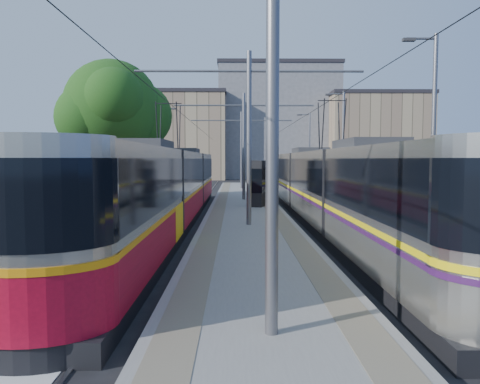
{
  "coord_description": "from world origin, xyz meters",
  "views": [
    {
      "loc": [
        -0.55,
        -11.02,
        2.98
      ],
      "look_at": [
        -0.36,
        8.53,
        1.6
      ],
      "focal_mm": 35.0,
      "sensor_mm": 36.0,
      "label": 1
    }
  ],
  "objects": [
    {
      "name": "ground",
      "position": [
        0.0,
        0.0,
        0.0
      ],
      "size": [
        160.0,
        160.0,
        0.0
      ],
      "primitive_type": "plane",
      "color": "black",
      "rests_on": "ground"
    },
    {
      "name": "platform",
      "position": [
        0.0,
        17.0,
        0.15
      ],
      "size": [
        4.0,
        50.0,
        0.3
      ],
      "primitive_type": "cube",
      "color": "gray",
      "rests_on": "ground"
    },
    {
      "name": "tactile_strip_left",
      "position": [
        -1.45,
        17.0,
        0.3
      ],
      "size": [
        0.7,
        50.0,
        0.01
      ],
      "primitive_type": "cube",
      "color": "gray",
      "rests_on": "platform"
    },
    {
      "name": "tactile_strip_right",
      "position": [
        1.45,
        17.0,
        0.3
      ],
      "size": [
        0.7,
        50.0,
        0.01
      ],
      "primitive_type": "cube",
      "color": "gray",
      "rests_on": "platform"
    },
    {
      "name": "rails",
      "position": [
        0.0,
        17.0,
        0.02
      ],
      "size": [
        8.71,
        70.0,
        0.03
      ],
      "color": "gray",
      "rests_on": "ground"
    },
    {
      "name": "track_arrow",
      "position": [
        -3.6,
        -3.0,
        0.01
      ],
      "size": [
        1.2,
        5.0,
        0.01
      ],
      "primitive_type": "cube",
      "color": "silver",
      "rests_on": "ground"
    },
    {
      "name": "tram_left",
      "position": [
        -3.6,
        10.45,
        1.71
      ],
      "size": [
        2.43,
        30.53,
        5.5
      ],
      "color": "black",
      "rests_on": "ground"
    },
    {
      "name": "tram_right",
      "position": [
        3.6,
        9.3,
        1.86
      ],
      "size": [
        2.43,
        28.82,
        5.5
      ],
      "color": "black",
      "rests_on": "ground"
    },
    {
      "name": "catenary",
      "position": [
        0.0,
        14.15,
        4.52
      ],
      "size": [
        9.2,
        70.0,
        7.0
      ],
      "color": "slate",
      "rests_on": "platform"
    },
    {
      "name": "street_lamps",
      "position": [
        -0.0,
        21.0,
        4.18
      ],
      "size": [
        15.18,
        38.22,
        8.0
      ],
      "color": "slate",
      "rests_on": "ground"
    },
    {
      "name": "shelter",
      "position": [
        0.71,
        15.34,
        1.66
      ],
      "size": [
        1.0,
        1.32,
        2.6
      ],
      "rotation": [
        0.0,
        0.0,
        -0.26
      ],
      "color": "black",
      "rests_on": "platform"
    },
    {
      "name": "tree",
      "position": [
        -6.88,
        14.71,
        5.61
      ],
      "size": [
        5.71,
        5.28,
        8.3
      ],
      "color": "#382314",
      "rests_on": "ground"
    },
    {
      "name": "building_left",
      "position": [
        -10.0,
        60.0,
        6.37
      ],
      "size": [
        16.32,
        12.24,
        12.72
      ],
      "color": "tan",
      "rests_on": "ground"
    },
    {
      "name": "building_centre",
      "position": [
        6.0,
        64.0,
        8.68
      ],
      "size": [
        18.36,
        14.28,
        17.34
      ],
      "color": "gray",
      "rests_on": "ground"
    },
    {
      "name": "building_right",
      "position": [
        20.0,
        58.0,
        6.24
      ],
      "size": [
        14.28,
        10.2,
        12.45
      ],
      "color": "tan",
      "rests_on": "ground"
    }
  ]
}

